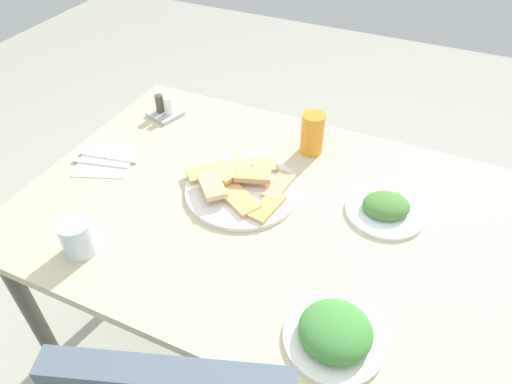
{
  "coord_description": "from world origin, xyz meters",
  "views": [
    {
      "loc": [
        -0.33,
        0.78,
        1.54
      ],
      "look_at": [
        0.03,
        -0.01,
        0.77
      ],
      "focal_mm": 32.48,
      "sensor_mm": 36.0,
      "label": 1
    }
  ],
  "objects_px": {
    "paper_napkin": "(105,161)",
    "soda_can": "(312,133)",
    "salad_plate_rice": "(386,208)",
    "salad_plate_greens": "(335,333)",
    "spoon": "(101,163)",
    "drinking_glass": "(78,237)",
    "dining_table": "(265,229)",
    "condiment_caddy": "(165,110)",
    "fork": "(109,156)",
    "pide_platter": "(241,187)"
  },
  "relations": [
    {
      "from": "pide_platter",
      "to": "condiment_caddy",
      "type": "distance_m",
      "value": 0.45
    },
    {
      "from": "spoon",
      "to": "paper_napkin",
      "type": "bearing_deg",
      "value": -103.85
    },
    {
      "from": "drinking_glass",
      "to": "spoon",
      "type": "height_order",
      "value": "drinking_glass"
    },
    {
      "from": "fork",
      "to": "soda_can",
      "type": "bearing_deg",
      "value": -162.34
    },
    {
      "from": "pide_platter",
      "to": "paper_napkin",
      "type": "relative_size",
      "value": 2.15
    },
    {
      "from": "spoon",
      "to": "pide_platter",
      "type": "bearing_deg",
      "value": 175.29
    },
    {
      "from": "drinking_glass",
      "to": "spoon",
      "type": "distance_m",
      "value": 0.32
    },
    {
      "from": "soda_can",
      "to": "condiment_caddy",
      "type": "relative_size",
      "value": 1.08
    },
    {
      "from": "salad_plate_greens",
      "to": "spoon",
      "type": "distance_m",
      "value": 0.8
    },
    {
      "from": "drinking_glass",
      "to": "paper_napkin",
      "type": "relative_size",
      "value": 0.58
    },
    {
      "from": "soda_can",
      "to": "fork",
      "type": "distance_m",
      "value": 0.58
    },
    {
      "from": "soda_can",
      "to": "salad_plate_rice",
      "type": "bearing_deg",
      "value": 146.69
    },
    {
      "from": "dining_table",
      "to": "pide_platter",
      "type": "relative_size",
      "value": 3.82
    },
    {
      "from": "drinking_glass",
      "to": "salad_plate_greens",
      "type": "bearing_deg",
      "value": -178.01
    },
    {
      "from": "pide_platter",
      "to": "salad_plate_greens",
      "type": "xyz_separation_m",
      "value": [
        -0.35,
        0.32,
        0.01
      ]
    },
    {
      "from": "dining_table",
      "to": "drinking_glass",
      "type": "xyz_separation_m",
      "value": [
        0.32,
        0.3,
        0.12
      ]
    },
    {
      "from": "dining_table",
      "to": "condiment_caddy",
      "type": "relative_size",
      "value": 10.84
    },
    {
      "from": "salad_plate_rice",
      "to": "soda_can",
      "type": "bearing_deg",
      "value": -33.31
    },
    {
      "from": "pide_platter",
      "to": "fork",
      "type": "xyz_separation_m",
      "value": [
        0.41,
        0.03,
        -0.01
      ]
    },
    {
      "from": "paper_napkin",
      "to": "soda_can",
      "type": "bearing_deg",
      "value": -150.6
    },
    {
      "from": "drinking_glass",
      "to": "spoon",
      "type": "bearing_deg",
      "value": -59.02
    },
    {
      "from": "pide_platter",
      "to": "soda_can",
      "type": "bearing_deg",
      "value": -113.82
    },
    {
      "from": "pide_platter",
      "to": "spoon",
      "type": "bearing_deg",
      "value": 9.15
    },
    {
      "from": "soda_can",
      "to": "fork",
      "type": "relative_size",
      "value": 0.69
    },
    {
      "from": "dining_table",
      "to": "paper_napkin",
      "type": "xyz_separation_m",
      "value": [
        0.49,
        0.01,
        0.08
      ]
    },
    {
      "from": "salad_plate_rice",
      "to": "fork",
      "type": "height_order",
      "value": "salad_plate_rice"
    },
    {
      "from": "pide_platter",
      "to": "salad_plate_greens",
      "type": "height_order",
      "value": "salad_plate_greens"
    },
    {
      "from": "salad_plate_greens",
      "to": "fork",
      "type": "distance_m",
      "value": 0.81
    },
    {
      "from": "salad_plate_rice",
      "to": "salad_plate_greens",
      "type": "bearing_deg",
      "value": 88.58
    },
    {
      "from": "drinking_glass",
      "to": "fork",
      "type": "relative_size",
      "value": 0.49
    },
    {
      "from": "salad_plate_greens",
      "to": "condiment_caddy",
      "type": "relative_size",
      "value": 1.76
    },
    {
      "from": "salad_plate_greens",
      "to": "soda_can",
      "type": "bearing_deg",
      "value": -66.32
    },
    {
      "from": "dining_table",
      "to": "paper_napkin",
      "type": "bearing_deg",
      "value": 1.57
    },
    {
      "from": "drinking_glass",
      "to": "salad_plate_rice",
      "type": "bearing_deg",
      "value": -145.66
    },
    {
      "from": "dining_table",
      "to": "condiment_caddy",
      "type": "xyz_separation_m",
      "value": [
        0.47,
        -0.26,
        0.1
      ]
    },
    {
      "from": "dining_table",
      "to": "salad_plate_greens",
      "type": "xyz_separation_m",
      "value": [
        -0.27,
        0.28,
        0.1
      ]
    },
    {
      "from": "salad_plate_greens",
      "to": "drinking_glass",
      "type": "relative_size",
      "value": 2.29
    },
    {
      "from": "salad_plate_rice",
      "to": "soda_can",
      "type": "height_order",
      "value": "soda_can"
    },
    {
      "from": "soda_can",
      "to": "salad_plate_greens",
      "type": "bearing_deg",
      "value": 113.68
    },
    {
      "from": "salad_plate_greens",
      "to": "fork",
      "type": "relative_size",
      "value": 1.12
    },
    {
      "from": "drinking_glass",
      "to": "paper_napkin",
      "type": "distance_m",
      "value": 0.34
    },
    {
      "from": "pide_platter",
      "to": "paper_napkin",
      "type": "bearing_deg",
      "value": 6.65
    },
    {
      "from": "fork",
      "to": "spoon",
      "type": "height_order",
      "value": "same"
    },
    {
      "from": "pide_platter",
      "to": "condiment_caddy",
      "type": "relative_size",
      "value": 2.84
    },
    {
      "from": "condiment_caddy",
      "to": "paper_napkin",
      "type": "bearing_deg",
      "value": 85.47
    },
    {
      "from": "salad_plate_rice",
      "to": "condiment_caddy",
      "type": "bearing_deg",
      "value": -11.73
    },
    {
      "from": "salad_plate_rice",
      "to": "fork",
      "type": "bearing_deg",
      "value": 7.66
    },
    {
      "from": "soda_can",
      "to": "condiment_caddy",
      "type": "bearing_deg",
      "value": 1.49
    },
    {
      "from": "soda_can",
      "to": "drinking_glass",
      "type": "bearing_deg",
      "value": 58.99
    },
    {
      "from": "soda_can",
      "to": "drinking_glass",
      "type": "relative_size",
      "value": 1.41
    }
  ]
}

